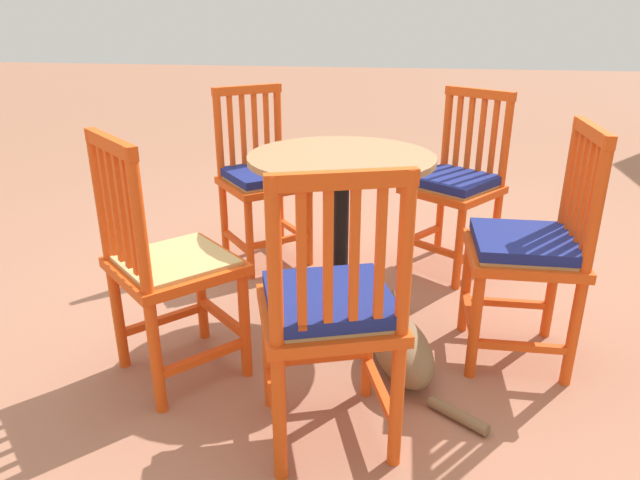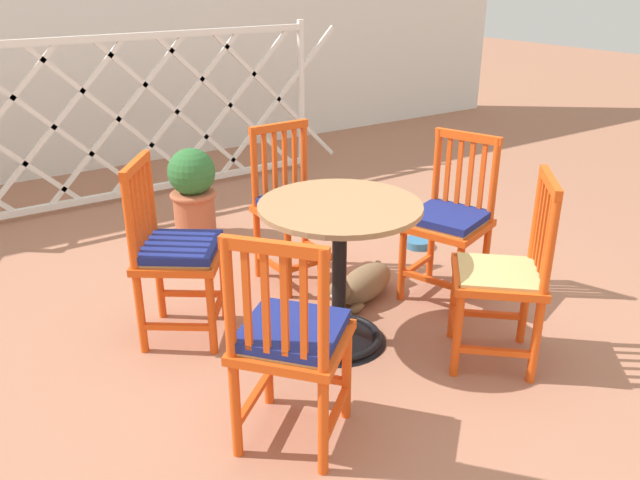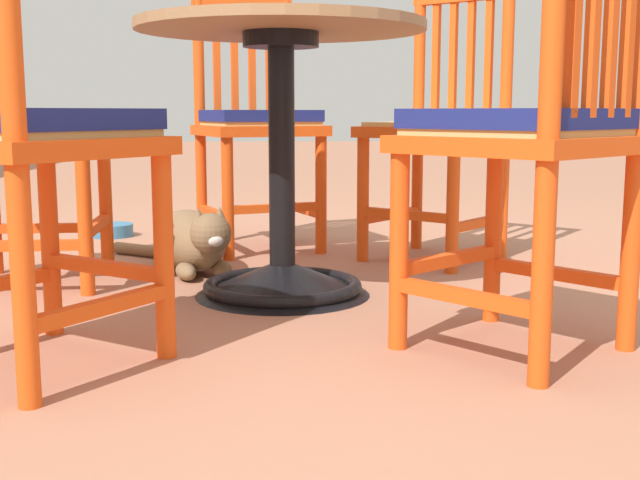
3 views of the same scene
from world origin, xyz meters
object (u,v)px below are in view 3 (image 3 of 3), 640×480
at_px(cafe_table, 282,192).
at_px(orange_chair_tucked_in, 23,139).
at_px(orange_chair_by_planter, 257,126).
at_px(pet_water_bowl, 112,230).
at_px(tabby_cat, 192,242).
at_px(orange_chair_at_corner, 24,130).
at_px(orange_chair_facing_out, 528,137).
at_px(orange_chair_near_fence, 439,131).

xyz_separation_m(cafe_table, orange_chair_tucked_in, (-0.61, 0.50, 0.16)).
bearing_deg(orange_chair_tucked_in, cafe_table, -39.27).
bearing_deg(orange_chair_by_planter, pet_water_bowl, 60.19).
height_order(orange_chair_by_planter, tabby_cat, orange_chair_by_planter).
bearing_deg(pet_water_bowl, orange_chair_at_corner, 175.78).
height_order(orange_chair_tucked_in, tabby_cat, orange_chair_tucked_in).
xyz_separation_m(orange_chair_facing_out, orange_chair_by_planter, (1.36, 0.55, 0.00)).
height_order(orange_chair_facing_out, tabby_cat, orange_chair_facing_out).
bearing_deg(orange_chair_by_planter, orange_chair_facing_out, -157.83).
bearing_deg(tabby_cat, orange_chair_by_planter, -25.22).
height_order(orange_chair_near_fence, orange_chair_by_planter, same).
relative_size(orange_chair_tucked_in, orange_chair_by_planter, 1.00).
distance_m(cafe_table, orange_chair_tucked_in, 0.81).
distance_m(orange_chair_at_corner, orange_chair_facing_out, 1.44).
distance_m(orange_chair_by_planter, pet_water_bowl, 0.80).
relative_size(tabby_cat, pet_water_bowl, 3.80).
relative_size(orange_chair_at_corner, orange_chair_near_fence, 1.00).
bearing_deg(cafe_table, orange_chair_facing_out, -139.72).
xyz_separation_m(cafe_table, pet_water_bowl, (1.12, 0.66, -0.26)).
relative_size(cafe_table, orange_chair_at_corner, 0.83).
xyz_separation_m(orange_chair_at_corner, orange_chair_by_planter, (0.58, -0.66, 0.00)).
bearing_deg(orange_chair_near_fence, tabby_cat, 102.46).
relative_size(cafe_table, orange_chair_near_fence, 0.83).
bearing_deg(tabby_cat, orange_chair_near_fence, -77.54).
relative_size(orange_chair_near_fence, tabby_cat, 1.41).
bearing_deg(orange_chair_facing_out, orange_chair_tucked_in, 92.59).
bearing_deg(cafe_table, orange_chair_at_corner, 74.37).
bearing_deg(orange_chair_near_fence, cafe_table, 134.45).
height_order(orange_chair_facing_out, orange_chair_near_fence, same).
relative_size(orange_chair_tucked_in, tabby_cat, 1.41).
height_order(orange_chair_at_corner, orange_chair_by_planter, same).
xyz_separation_m(orange_chair_near_fence, orange_chair_by_planter, (0.25, 0.61, 0.01)).
bearing_deg(orange_chair_facing_out, cafe_table, 40.28).
relative_size(cafe_table, orange_chair_by_planter, 0.83).
bearing_deg(tabby_cat, pet_water_bowl, 26.56).
height_order(orange_chair_at_corner, tabby_cat, orange_chair_at_corner).
height_order(orange_chair_tucked_in, pet_water_bowl, orange_chair_tucked_in).
distance_m(orange_chair_near_fence, orange_chair_by_planter, 0.66).
relative_size(cafe_table, orange_chair_facing_out, 0.83).
bearing_deg(orange_chair_at_corner, pet_water_bowl, -4.22).
xyz_separation_m(orange_chair_at_corner, pet_water_bowl, (0.92, -0.07, -0.42)).
height_order(cafe_table, orange_chair_tucked_in, orange_chair_tucked_in).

